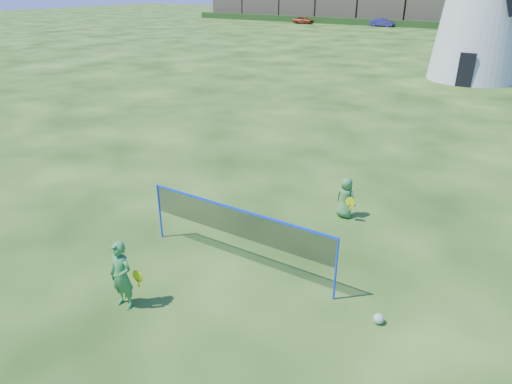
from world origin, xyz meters
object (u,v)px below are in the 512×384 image
object	(u,v)px
player_girl	(122,276)
car_left	(303,20)
badminton_net	(238,224)
play_ball	(378,319)
car_right	(382,22)
player_boy	(346,198)

from	to	relation	value
player_girl	car_left	distance (m)	72.62
badminton_net	car_left	xyz separation A→B (m)	(-30.25, 64.00, -0.54)
play_ball	car_left	size ratio (longest dim) A/B	0.06
play_ball	badminton_net	bearing A→B (deg)	176.32
badminton_net	play_ball	size ratio (longest dim) A/B	22.95
player_girl	play_ball	bearing A→B (deg)	25.67
car_left	car_right	world-z (taller)	car_right
play_ball	car_left	bearing A→B (deg)	117.77
badminton_net	car_right	size ratio (longest dim) A/B	1.35
play_ball	car_right	size ratio (longest dim) A/B	0.06
badminton_net	car_left	world-z (taller)	badminton_net
badminton_net	car_left	bearing A→B (deg)	115.30
car_left	car_right	bearing A→B (deg)	-79.86
badminton_net	play_ball	distance (m)	3.73
play_ball	car_right	world-z (taller)	car_right
car_left	player_boy	bearing A→B (deg)	-151.08
car_left	badminton_net	bearing A→B (deg)	-153.38
player_girl	play_ball	xyz separation A→B (m)	(4.75, 2.33, -0.66)
player_boy	car_right	size ratio (longest dim) A/B	0.32
player_girl	play_ball	size ratio (longest dim) A/B	7.03
play_ball	car_right	xyz separation A→B (m)	(-21.13, 66.19, 0.51)
badminton_net	car_right	bearing A→B (deg)	104.91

